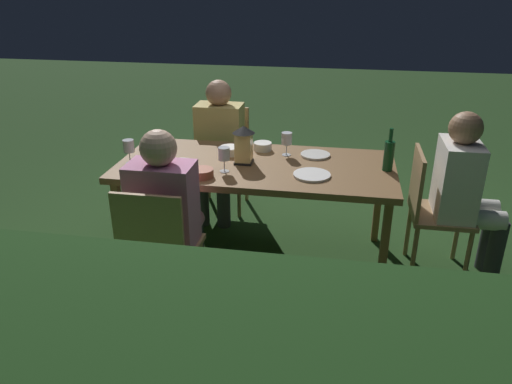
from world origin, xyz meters
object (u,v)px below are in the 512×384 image
(lantern_centerpiece, at_px, (244,143))
(bowl_dip, at_px, (262,146))
(chair_side_left_b, at_px, (224,153))
(wine_glass_a, at_px, (129,147))
(bowl_olives, at_px, (152,146))
(bowl_bread, at_px, (230,150))
(chair_head_near, at_px, (431,207))
(plate_b, at_px, (179,164))
(bowl_salad, at_px, (202,173))
(chair_side_right_b, at_px, (158,247))
(dining_table, at_px, (256,170))
(wine_glass_b, at_px, (287,140))
(plate_a, at_px, (315,155))
(wine_glass_c, at_px, (224,155))
(potted_plant_corner, at_px, (383,334))
(person_in_mustard, at_px, (218,143))
(plate_c, at_px, (312,175))
(person_in_cream, at_px, (465,188))
(person_in_pink, at_px, (167,209))
(green_bottle_on_table, at_px, (389,155))

(lantern_centerpiece, relative_size, bowl_dip, 1.97)
(chair_side_left_b, bearing_deg, wine_glass_a, 66.09)
(bowl_olives, relative_size, bowl_bread, 0.98)
(chair_head_near, bearing_deg, bowl_dip, -13.50)
(plate_b, height_order, bowl_salad, bowl_salad)
(bowl_olives, bearing_deg, chair_head_near, 175.58)
(chair_side_right_b, relative_size, bowl_salad, 5.84)
(bowl_salad, bearing_deg, bowl_olives, -41.43)
(dining_table, bearing_deg, wine_glass_b, -131.84)
(lantern_centerpiece, distance_m, plate_a, 0.55)
(chair_side_right_b, bearing_deg, wine_glass_c, -111.08)
(bowl_bread, distance_m, potted_plant_corner, 1.83)
(person_in_mustard, height_order, bowl_bread, person_in_mustard)
(bowl_dip, relative_size, potted_plant_corner, 0.18)
(lantern_centerpiece, bearing_deg, chair_side_right_b, 67.51)
(chair_side_left_b, bearing_deg, plate_c, 129.77)
(lantern_centerpiece, relative_size, bowl_salad, 1.78)
(bowl_olives, xyz_separation_m, bowl_salad, (-0.52, 0.46, 0.00))
(chair_head_near, distance_m, lantern_centerpiece, 1.34)
(person_in_cream, distance_m, potted_plant_corner, 1.45)
(wine_glass_b, xyz_separation_m, bowl_dip, (0.19, -0.08, -0.09))
(wine_glass_a, relative_size, plate_a, 0.80)
(plate_b, bearing_deg, wine_glass_a, 2.57)
(person_in_cream, height_order, bowl_dip, person_in_cream)
(person_in_cream, height_order, plate_a, person_in_cream)
(wine_glass_a, distance_m, plate_c, 1.26)
(person_in_cream, distance_m, wine_glass_a, 2.27)
(person_in_pink, bearing_deg, person_in_cream, -160.86)
(dining_table, height_order, wine_glass_a, wine_glass_a)
(wine_glass_a, xyz_separation_m, bowl_dip, (-0.86, -0.44, -0.09))
(chair_side_left_b, height_order, wine_glass_a, wine_glass_a)
(wine_glass_a, height_order, potted_plant_corner, wine_glass_a)
(plate_c, xyz_separation_m, potted_plant_corner, (-0.42, 1.15, -0.29))
(lantern_centerpiece, bearing_deg, wine_glass_a, 10.66)
(green_bottle_on_table, bearing_deg, bowl_bread, -6.73)
(plate_a, relative_size, bowl_bread, 1.44)
(wine_glass_a, xyz_separation_m, plate_a, (-1.26, -0.38, -0.11))
(bowl_dip, bearing_deg, person_in_mustard, -39.03)
(chair_head_near, bearing_deg, plate_b, 4.33)
(chair_head_near, height_order, bowl_salad, chair_head_near)
(person_in_cream, relative_size, wine_glass_c, 6.80)
(dining_table, relative_size, wine_glass_a, 11.28)
(wine_glass_a, bearing_deg, green_bottle_on_table, -174.37)
(chair_side_right_b, relative_size, wine_glass_c, 5.15)
(bowl_olives, height_order, bowl_bread, bowl_bread)
(chair_side_left_b, bearing_deg, person_in_cream, 155.58)
(person_in_pink, relative_size, potted_plant_corner, 1.54)
(chair_head_near, height_order, person_in_cream, person_in_cream)
(plate_a, height_order, bowl_olives, bowl_olives)
(person_in_cream, distance_m, chair_side_left_b, 2.01)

